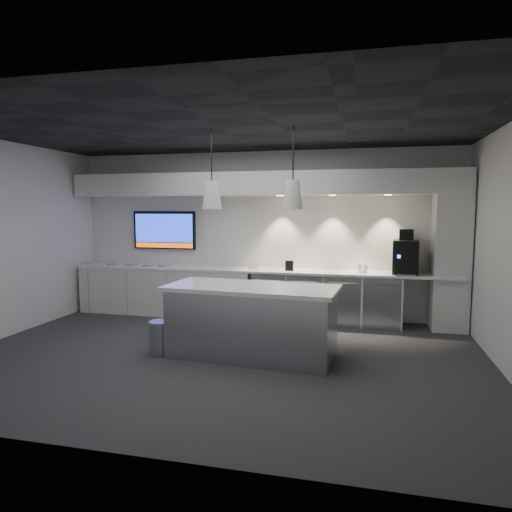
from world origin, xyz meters
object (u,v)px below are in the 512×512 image
(wall_tv, at_px, (164,230))
(coffee_machine, at_px, (406,255))
(island, at_px, (252,321))
(bin, at_px, (161,337))

(wall_tv, distance_m, coffee_machine, 4.43)
(island, distance_m, bin, 1.28)
(island, bearing_deg, coffee_machine, 49.34)
(wall_tv, relative_size, bin, 2.79)
(island, bearing_deg, bin, -168.46)
(bin, bearing_deg, island, 7.10)
(coffee_machine, bearing_deg, bin, -141.58)
(wall_tv, xyz_separation_m, coffee_machine, (4.41, -0.25, -0.36))
(bin, xyz_separation_m, coffee_machine, (3.34, 2.24, 0.98))
(wall_tv, bearing_deg, coffee_machine, -3.20)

